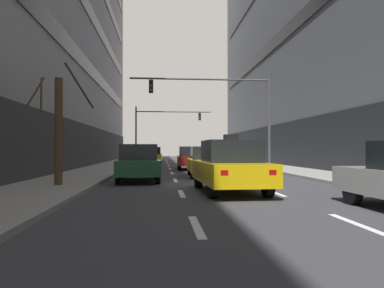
# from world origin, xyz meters

# --- Properties ---
(ground_plane) EXTENTS (120.00, 120.00, 0.00)m
(ground_plane) POSITION_xyz_m (0.00, 0.00, 0.00)
(ground_plane) COLOR #38383D
(sidewalk_left) EXTENTS (3.24, 80.00, 0.14)m
(sidewalk_left) POSITION_xyz_m (-6.21, 0.00, 0.07)
(sidewalk_left) COLOR gray
(sidewalk_left) RESTS_ON ground
(sidewalk_right) EXTENTS (3.24, 80.00, 0.14)m
(sidewalk_right) POSITION_xyz_m (6.21, 0.00, 0.07)
(sidewalk_right) COLOR gray
(sidewalk_right) RESTS_ON ground
(lane_stripe_l1_s2) EXTENTS (0.16, 2.00, 0.01)m
(lane_stripe_l1_s2) POSITION_xyz_m (-1.53, -8.00, 0.00)
(lane_stripe_l1_s2) COLOR silver
(lane_stripe_l1_s2) RESTS_ON ground
(lane_stripe_l1_s3) EXTENTS (0.16, 2.00, 0.01)m
(lane_stripe_l1_s3) POSITION_xyz_m (-1.53, -3.00, 0.00)
(lane_stripe_l1_s3) COLOR silver
(lane_stripe_l1_s3) RESTS_ON ground
(lane_stripe_l1_s4) EXTENTS (0.16, 2.00, 0.01)m
(lane_stripe_l1_s4) POSITION_xyz_m (-1.53, 2.00, 0.00)
(lane_stripe_l1_s4) COLOR silver
(lane_stripe_l1_s4) RESTS_ON ground
(lane_stripe_l1_s5) EXTENTS (0.16, 2.00, 0.01)m
(lane_stripe_l1_s5) POSITION_xyz_m (-1.53, 7.00, 0.00)
(lane_stripe_l1_s5) COLOR silver
(lane_stripe_l1_s5) RESTS_ON ground
(lane_stripe_l1_s6) EXTENTS (0.16, 2.00, 0.01)m
(lane_stripe_l1_s6) POSITION_xyz_m (-1.53, 12.00, 0.00)
(lane_stripe_l1_s6) COLOR silver
(lane_stripe_l1_s6) RESTS_ON ground
(lane_stripe_l1_s7) EXTENTS (0.16, 2.00, 0.01)m
(lane_stripe_l1_s7) POSITION_xyz_m (-1.53, 17.00, 0.00)
(lane_stripe_l1_s7) COLOR silver
(lane_stripe_l1_s7) RESTS_ON ground
(lane_stripe_l1_s8) EXTENTS (0.16, 2.00, 0.01)m
(lane_stripe_l1_s8) POSITION_xyz_m (-1.53, 22.00, 0.00)
(lane_stripe_l1_s8) COLOR silver
(lane_stripe_l1_s8) RESTS_ON ground
(lane_stripe_l1_s9) EXTENTS (0.16, 2.00, 0.01)m
(lane_stripe_l1_s9) POSITION_xyz_m (-1.53, 27.00, 0.00)
(lane_stripe_l1_s9) COLOR silver
(lane_stripe_l1_s9) RESTS_ON ground
(lane_stripe_l1_s10) EXTENTS (0.16, 2.00, 0.01)m
(lane_stripe_l1_s10) POSITION_xyz_m (-1.53, 32.00, 0.00)
(lane_stripe_l1_s10) COLOR silver
(lane_stripe_l1_s10) RESTS_ON ground
(lane_stripe_l2_s2) EXTENTS (0.16, 2.00, 0.01)m
(lane_stripe_l2_s2) POSITION_xyz_m (1.53, -8.00, 0.00)
(lane_stripe_l2_s2) COLOR silver
(lane_stripe_l2_s2) RESTS_ON ground
(lane_stripe_l2_s3) EXTENTS (0.16, 2.00, 0.01)m
(lane_stripe_l2_s3) POSITION_xyz_m (1.53, -3.00, 0.00)
(lane_stripe_l2_s3) COLOR silver
(lane_stripe_l2_s3) RESTS_ON ground
(lane_stripe_l2_s4) EXTENTS (0.16, 2.00, 0.01)m
(lane_stripe_l2_s4) POSITION_xyz_m (1.53, 2.00, 0.00)
(lane_stripe_l2_s4) COLOR silver
(lane_stripe_l2_s4) RESTS_ON ground
(lane_stripe_l2_s5) EXTENTS (0.16, 2.00, 0.01)m
(lane_stripe_l2_s5) POSITION_xyz_m (1.53, 7.00, 0.00)
(lane_stripe_l2_s5) COLOR silver
(lane_stripe_l2_s5) RESTS_ON ground
(lane_stripe_l2_s6) EXTENTS (0.16, 2.00, 0.01)m
(lane_stripe_l2_s6) POSITION_xyz_m (1.53, 12.00, 0.00)
(lane_stripe_l2_s6) COLOR silver
(lane_stripe_l2_s6) RESTS_ON ground
(lane_stripe_l2_s7) EXTENTS (0.16, 2.00, 0.01)m
(lane_stripe_l2_s7) POSITION_xyz_m (1.53, 17.00, 0.00)
(lane_stripe_l2_s7) COLOR silver
(lane_stripe_l2_s7) RESTS_ON ground
(lane_stripe_l2_s8) EXTENTS (0.16, 2.00, 0.01)m
(lane_stripe_l2_s8) POSITION_xyz_m (1.53, 22.00, 0.00)
(lane_stripe_l2_s8) COLOR silver
(lane_stripe_l2_s8) RESTS_ON ground
(lane_stripe_l2_s9) EXTENTS (0.16, 2.00, 0.01)m
(lane_stripe_l2_s9) POSITION_xyz_m (1.53, 27.00, 0.00)
(lane_stripe_l2_s9) COLOR silver
(lane_stripe_l2_s9) RESTS_ON ground
(lane_stripe_l2_s10) EXTENTS (0.16, 2.00, 0.01)m
(lane_stripe_l2_s10) POSITION_xyz_m (1.53, 32.00, 0.00)
(lane_stripe_l2_s10) COLOR silver
(lane_stripe_l2_s10) RESTS_ON ground
(taxi_driving_0) EXTENTS (1.90, 4.38, 1.81)m
(taxi_driving_0) POSITION_xyz_m (-3.01, 21.44, 0.80)
(taxi_driving_0) COLOR black
(taxi_driving_0) RESTS_ON ground
(car_driving_1) EXTENTS (1.92, 4.33, 1.61)m
(car_driving_1) POSITION_xyz_m (-0.14, 10.93, 0.79)
(car_driving_1) COLOR black
(car_driving_1) RESTS_ON ground
(taxi_driving_2) EXTENTS (2.11, 4.66, 1.90)m
(taxi_driving_2) POSITION_xyz_m (0.07, -2.82, 0.85)
(taxi_driving_2) COLOR black
(taxi_driving_2) RESTS_ON ground
(car_driving_3) EXTENTS (2.03, 4.45, 1.64)m
(car_driving_3) POSITION_xyz_m (-3.18, 1.70, 0.81)
(car_driving_3) COLOR black
(car_driving_3) RESTS_ON ground
(taxi_driving_4) EXTENTS (1.79, 4.17, 1.72)m
(taxi_driving_4) POSITION_xyz_m (0.10, 3.85, 0.77)
(taxi_driving_4) COLOR black
(taxi_driving_4) RESTS_ON ground
(traffic_signal_0) EXTENTS (9.30, 0.35, 6.24)m
(traffic_signal_0) POSITION_xyz_m (2.12, 9.15, 4.55)
(traffic_signal_0) COLOR #4C4C51
(traffic_signal_0) RESTS_ON sidewalk_right
(traffic_signal_1) EXTENTS (8.57, 0.35, 6.09)m
(traffic_signal_1) POSITION_xyz_m (-2.35, 26.96, 4.32)
(traffic_signal_1) COLOR #4C4C51
(traffic_signal_1) RESTS_ON sidewalk_left
(street_tree_0) EXTENTS (2.04, 2.02, 4.19)m
(street_tree_0) POSITION_xyz_m (-5.90, -1.12, 2.20)
(street_tree_0) COLOR #4C3823
(street_tree_0) RESTS_ON sidewalk_left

